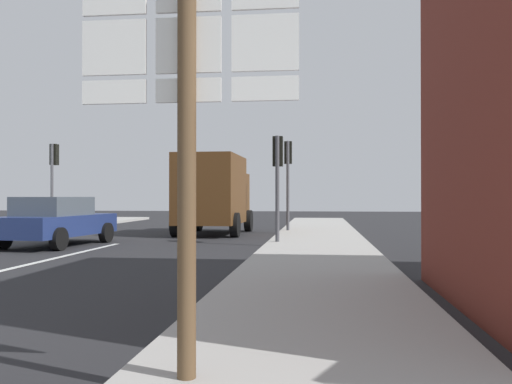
# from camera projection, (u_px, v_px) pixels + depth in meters

# --- Properties ---
(ground_plane) EXTENTS (80.00, 80.00, 0.00)m
(ground_plane) POSITION_uv_depth(u_px,v_px,m) (90.00, 250.00, 14.90)
(ground_plane) COLOR #232326
(sidewalk_right) EXTENTS (3.00, 44.00, 0.14)m
(sidewalk_right) POSITION_uv_depth(u_px,v_px,m) (318.00, 259.00, 12.19)
(sidewalk_right) COLOR #9E9B96
(sidewalk_right) RESTS_ON ground
(lane_centre_stripe) EXTENTS (0.16, 12.00, 0.01)m
(lane_centre_stripe) POSITION_uv_depth(u_px,v_px,m) (6.00, 270.00, 10.93)
(lane_centre_stripe) COLOR silver
(lane_centre_stripe) RESTS_ON ground
(sedan_far) EXTENTS (2.27, 4.34, 1.47)m
(sedan_far) POSITION_uv_depth(u_px,v_px,m) (57.00, 221.00, 16.22)
(sedan_far) COLOR navy
(sedan_far) RESTS_ON ground
(delivery_truck) EXTENTS (2.54, 5.03, 3.05)m
(delivery_truck) POSITION_uv_depth(u_px,v_px,m) (214.00, 192.00, 21.23)
(delivery_truck) COLOR #4C2D14
(delivery_truck) RESTS_ON ground
(route_sign_post) EXTENTS (1.66, 0.14, 3.20)m
(route_sign_post) POSITION_uv_depth(u_px,v_px,m) (187.00, 127.00, 4.04)
(route_sign_post) COLOR brown
(route_sign_post) RESTS_ON ground
(traffic_light_near_right) EXTENTS (0.30, 0.49, 3.29)m
(traffic_light_near_right) POSITION_uv_depth(u_px,v_px,m) (278.00, 165.00, 16.28)
(traffic_light_near_right) COLOR #47474C
(traffic_light_near_right) RESTS_ON ground
(traffic_light_far_right) EXTENTS (0.30, 0.49, 3.70)m
(traffic_light_far_right) POSITION_uv_depth(u_px,v_px,m) (288.00, 165.00, 21.73)
(traffic_light_far_right) COLOR #47474C
(traffic_light_far_right) RESTS_ON ground
(traffic_light_far_left) EXTENTS (0.30, 0.49, 3.74)m
(traffic_light_far_left) POSITION_uv_depth(u_px,v_px,m) (54.00, 167.00, 23.21)
(traffic_light_far_left) COLOR #47474C
(traffic_light_far_left) RESTS_ON ground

